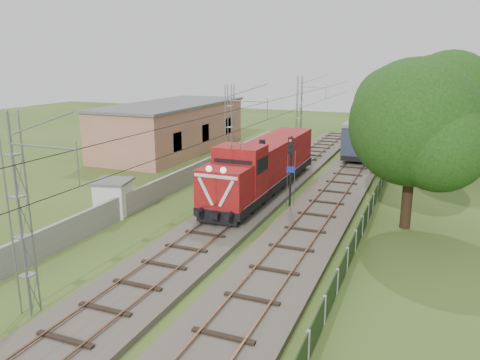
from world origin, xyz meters
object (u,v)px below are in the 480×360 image
at_px(locomotive, 264,165).
at_px(relay_hut, 113,197).
at_px(signal_post, 291,160).
at_px(coach_rake, 395,103).

height_order(locomotive, relay_hut, locomotive).
bearing_deg(relay_hut, signal_post, 26.84).
relative_size(coach_rake, signal_post, 17.42).
relative_size(locomotive, relay_hut, 6.32).
height_order(signal_post, relay_hut, signal_post).
bearing_deg(relay_hut, coach_rake, 78.82).
xyz_separation_m(locomotive, coach_rake, (5.00, 54.58, 0.19)).
distance_m(coach_rake, relay_hut, 63.98).
height_order(locomotive, coach_rake, locomotive).
bearing_deg(locomotive, relay_hut, -132.18).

